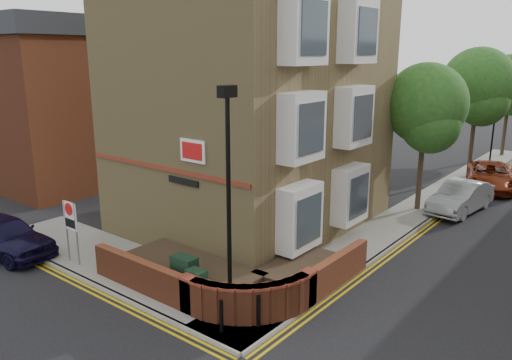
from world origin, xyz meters
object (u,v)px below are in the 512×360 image
object	(u,v)px
zone_sign	(71,221)
silver_car_near	(460,197)
navy_hatchback	(5,236)
lamppost	(229,204)
utility_cabinet_large	(185,275)

from	to	relation	value
zone_sign	silver_car_near	world-z (taller)	zone_sign
navy_hatchback	silver_car_near	xyz separation A→B (m)	(11.44, 15.56, -0.02)
lamppost	utility_cabinet_large	distance (m)	3.24
utility_cabinet_large	silver_car_near	xyz separation A→B (m)	(3.90, 13.76, -0.01)
utility_cabinet_large	silver_car_near	world-z (taller)	silver_car_near
lamppost	zone_sign	size ratio (longest dim) A/B	2.86
silver_car_near	navy_hatchback	bearing A→B (deg)	-120.20
lamppost	navy_hatchback	size ratio (longest dim) A/B	1.46
utility_cabinet_large	navy_hatchback	bearing A→B (deg)	-166.58
navy_hatchback	lamppost	bearing A→B (deg)	-86.95
silver_car_near	zone_sign	bearing A→B (deg)	-114.43
lamppost	navy_hatchback	bearing A→B (deg)	-169.79
silver_car_near	utility_cabinet_large	bearing A→B (deg)	-99.70
utility_cabinet_large	navy_hatchback	xyz separation A→B (m)	(-7.54, -1.80, 0.02)
utility_cabinet_large	zone_sign	world-z (taller)	zone_sign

